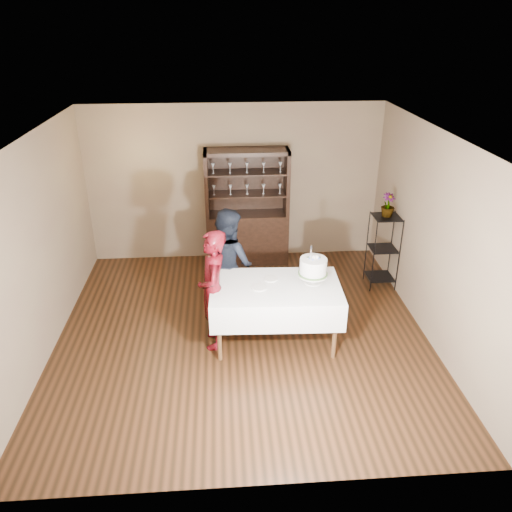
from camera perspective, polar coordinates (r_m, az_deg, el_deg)
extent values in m
plane|color=black|center=(6.98, -1.57, -8.74)|extent=(5.00, 5.00, 0.00)
plane|color=white|center=(5.88, -1.89, 13.46)|extent=(5.00, 5.00, 0.00)
cube|color=brown|center=(8.65, -2.48, 8.25)|extent=(5.00, 0.02, 2.70)
cube|color=brown|center=(6.70, -23.59, 0.64)|extent=(0.02, 5.00, 2.70)
cube|color=brown|center=(6.87, 19.60, 1.95)|extent=(0.02, 5.00, 2.70)
cube|color=black|center=(8.73, -1.00, 2.13)|extent=(1.40, 0.48, 0.90)
cube|color=black|center=(8.59, -1.14, 8.84)|extent=(1.40, 0.03, 1.10)
cube|color=black|center=(8.24, -1.08, 11.86)|extent=(1.40, 0.48, 0.06)
cube|color=black|center=(8.44, -1.04, 7.11)|extent=(1.28, 0.42, 0.02)
cube|color=black|center=(8.33, -1.06, 9.52)|extent=(1.28, 0.42, 0.02)
cylinder|color=black|center=(7.88, 13.30, -0.14)|extent=(0.02, 0.02, 1.20)
cylinder|color=black|center=(8.01, 16.04, -0.05)|extent=(0.02, 0.02, 1.20)
cylinder|color=black|center=(8.22, 12.53, 1.08)|extent=(0.02, 0.02, 1.20)
cylinder|color=black|center=(8.35, 15.16, 1.15)|extent=(0.02, 0.02, 1.20)
cube|color=black|center=(8.31, 13.93, -2.28)|extent=(0.40, 0.40, 0.02)
cube|color=black|center=(8.09, 14.30, 0.84)|extent=(0.40, 0.40, 0.01)
cube|color=black|center=(7.89, 14.71, 4.33)|extent=(0.40, 0.40, 0.02)
cube|color=silver|center=(6.49, 2.24, -4.91)|extent=(1.71, 1.09, 0.39)
cylinder|color=#51351D|center=(6.28, -4.23, -8.82)|extent=(0.06, 0.06, 0.79)
cylinder|color=#51351D|center=(6.38, 9.02, -8.50)|extent=(0.06, 0.06, 0.79)
cylinder|color=#51351D|center=(6.95, -4.00, -5.05)|extent=(0.06, 0.06, 0.79)
cylinder|color=#51351D|center=(7.04, 7.88, -4.82)|extent=(0.06, 0.06, 0.79)
imported|color=#360407|center=(6.37, -4.92, -3.91)|extent=(0.40, 0.60, 1.62)
imported|color=black|center=(7.05, -3.15, -0.77)|extent=(0.95, 0.99, 1.61)
cylinder|color=beige|center=(6.51, 6.46, -2.98)|extent=(0.22, 0.22, 0.01)
cylinder|color=beige|center=(6.48, 6.48, -2.61)|extent=(0.05, 0.05, 0.11)
cylinder|color=beige|center=(6.45, 6.51, -2.12)|extent=(0.39, 0.39, 0.02)
cylinder|color=#416731|center=(6.45, 6.52, -1.98)|extent=(0.38, 0.38, 0.02)
cylinder|color=silver|center=(6.40, 6.56, -1.20)|extent=(0.45, 0.45, 0.22)
sphere|color=#5D72C8|center=(6.35, 6.90, -0.22)|extent=(0.03, 0.03, 0.03)
cube|color=silver|center=(6.29, 6.29, 0.19)|extent=(0.02, 0.02, 0.15)
cube|color=black|center=(6.25, 6.33, 0.95)|extent=(0.03, 0.02, 0.06)
cylinder|color=beige|center=(6.34, 0.36, -3.60)|extent=(0.25, 0.25, 0.01)
cylinder|color=beige|center=(6.54, 1.69, -2.61)|extent=(0.19, 0.19, 0.01)
imported|color=#416731|center=(7.83, 14.84, 5.65)|extent=(0.26, 0.26, 0.37)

